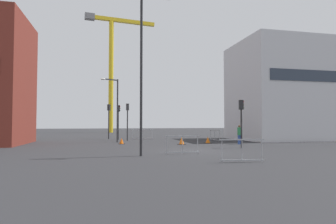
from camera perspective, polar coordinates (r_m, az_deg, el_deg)
name	(u,v)px	position (r m, az deg, el deg)	size (l,w,h in m)	color
ground	(192,151)	(18.76, 4.91, -7.80)	(160.00, 160.00, 0.00)	#28282B
office_block	(286,92)	(34.34, 22.63, 3.82)	(11.06, 8.63, 10.68)	silver
construction_crane	(112,58)	(56.99, -11.21, 10.70)	(13.68, 2.84, 22.59)	yellow
streetlamp_tall	(144,63)	(16.05, -4.77, 9.80)	(1.77, 0.45, 8.98)	#232326
streetlamp_short	(115,104)	(27.22, -10.59, 1.58)	(1.64, 0.81, 6.00)	#2D2D30
traffic_light_crosswalk	(118,116)	(31.21, -9.97, -0.88)	(0.39, 0.30, 3.76)	black
traffic_light_far	(241,115)	(21.41, 14.55, -0.66)	(0.37, 0.24, 3.51)	#232326
traffic_light_median	(127,116)	(29.49, -8.17, -0.74)	(0.28, 0.39, 3.83)	#2D2D30
traffic_light_near	(109,116)	(33.27, -11.83, -0.73)	(0.37, 0.37, 3.97)	#232326
pedestrian_walking	(239,133)	(25.12, 14.18, -4.13)	(0.34, 0.34, 1.65)	#33519E
safety_barrier_rear	(142,134)	(32.09, -5.21, -4.47)	(2.44, 0.39, 1.08)	#B2B5BA
safety_barrier_right_run	(182,144)	(16.78, 2.90, -6.53)	(2.12, 0.13, 1.08)	#9EA0A5
safety_barrier_front	(215,135)	(29.79, 9.39, -4.63)	(0.27, 2.22, 1.08)	#9EA0A5
safety_barrier_mid_span	(242,150)	(13.66, 14.69, -7.44)	(2.13, 0.28, 1.08)	#9EA0A5
traffic_cone_orange	(122,141)	(25.05, -9.33, -5.83)	(0.51, 0.51, 0.52)	black
traffic_cone_on_verge	(208,140)	(25.91, 8.02, -5.65)	(0.57, 0.57, 0.58)	black
traffic_cone_by_barrier	(182,141)	(24.18, 2.75, -5.87)	(0.61, 0.61, 0.62)	black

